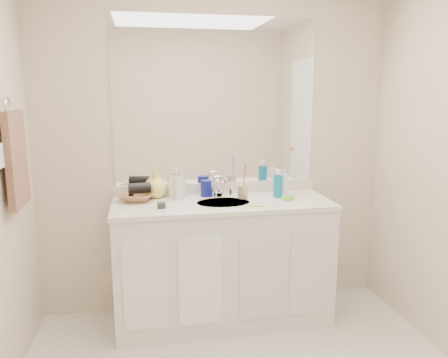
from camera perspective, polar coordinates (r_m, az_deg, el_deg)
wall_back at (r=3.25m, az=-1.07°, el=3.70°), size 2.60×0.02×2.40m
vanity_cabinet at (r=3.18m, az=-0.17°, el=-10.92°), size 1.50×0.55×0.85m
countertop at (r=3.05m, az=-0.17°, el=-3.23°), size 1.52×0.57×0.03m
backsplash at (r=3.28m, az=-1.00°, el=-1.19°), size 1.52×0.03×0.08m
sink_basin at (r=3.03m, az=-0.11°, el=-3.27°), size 0.37×0.37×0.02m
faucet at (r=3.18m, az=-0.70°, el=-1.31°), size 0.02×0.02×0.11m
mirror at (r=3.21m, az=-1.07°, el=10.06°), size 1.48×0.01×1.20m
blue_mug at (r=3.19m, az=-2.30°, el=-1.22°), size 0.11×0.11×0.12m
tan_cup at (r=3.13m, az=2.48°, el=-1.68°), size 0.09×0.09×0.10m
toothbrush at (r=3.11m, az=2.67°, el=0.16°), size 0.02×0.04×0.19m
mouthwash_bottle at (r=3.18m, az=7.06°, el=-0.92°), size 0.09×0.09×0.16m
clear_pump_bottle at (r=3.27m, az=7.83°, el=-0.71°), size 0.07×0.07×0.15m
soap_dish at (r=3.09m, az=8.33°, el=-2.78°), size 0.09×0.08×0.01m
green_soap at (r=3.08m, az=8.34°, el=-2.43°), size 0.09×0.08×0.03m
orange_comb at (r=2.93m, az=4.15°, el=-3.52°), size 0.11×0.07×0.00m
dark_jar at (r=2.90m, az=-8.17°, el=-3.42°), size 0.06×0.06×0.04m
extra_white_bottle at (r=3.09m, az=-5.91°, el=-1.24°), size 0.06×0.06×0.16m
soap_bottle_white at (r=3.17m, az=-5.60°, el=-0.77°), size 0.08×0.08×0.18m
soap_bottle_cream at (r=3.17m, az=-6.28°, el=-0.69°), size 0.11×0.11×0.19m
soap_bottle_yellow at (r=3.18m, az=-8.89°, el=-0.70°), size 0.16×0.16×0.19m
wicker_basket at (r=3.12m, az=-11.31°, el=-2.28°), size 0.29×0.29×0.06m
hair_dryer at (r=3.10m, az=-10.98°, el=-1.18°), size 0.16×0.10×0.08m
towel_ring at (r=2.75m, az=-26.43°, el=8.49°), size 0.01×0.11×0.11m
hand_towel at (r=2.77m, az=-25.50°, el=2.33°), size 0.04×0.32×0.55m
switch_plate at (r=2.58m, az=-27.16°, el=2.72°), size 0.01×0.08×0.13m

